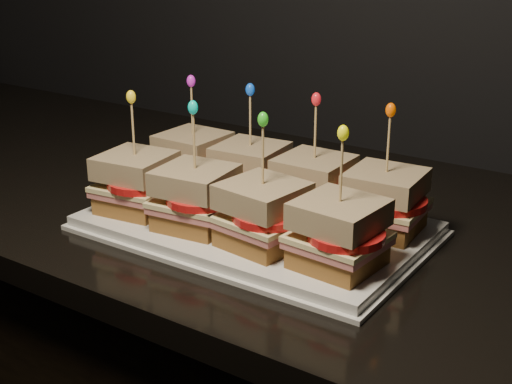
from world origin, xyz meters
The scene contains 59 objects.
granite_slab centered at (-0.39, 1.68, 0.89)m, with size 2.62×0.65×0.03m, color black.
platter centered at (-0.21, 1.59, 0.92)m, with size 0.41×0.26×0.02m, color silver.
platter_rim centered at (-0.21, 1.59, 0.91)m, with size 0.42×0.27×0.01m, color silver.
sandwich_0_bread_bot centered at (-0.36, 1.64, 0.94)m, with size 0.08×0.08×0.02m, color brown.
sandwich_0_ham centered at (-0.36, 1.64, 0.96)m, with size 0.09×0.09×0.01m, color #CB6163.
sandwich_0_cheese centered at (-0.36, 1.64, 0.96)m, with size 0.09×0.09×0.01m, color beige.
sandwich_0_tomato centered at (-0.35, 1.64, 0.97)m, with size 0.08×0.08×0.01m, color red.
sandwich_0_bread_top centered at (-0.36, 1.64, 0.99)m, with size 0.09×0.09×0.03m, color #4F2F11.
sandwich_0_pick centered at (-0.36, 1.64, 1.03)m, with size 0.00×0.00×0.09m, color tan.
sandwich_0_frill centered at (-0.36, 1.64, 1.08)m, with size 0.01×0.01×0.02m, color #C320BF.
sandwich_1_bread_bot centered at (-0.26, 1.64, 0.94)m, with size 0.08×0.08×0.02m, color brown.
sandwich_1_ham centered at (-0.26, 1.64, 0.96)m, with size 0.09×0.09×0.01m, color #CB6163.
sandwich_1_cheese centered at (-0.26, 1.64, 0.96)m, with size 0.09×0.09×0.01m, color beige.
sandwich_1_tomato centered at (-0.25, 1.64, 0.97)m, with size 0.08×0.08×0.01m, color red.
sandwich_1_bread_top centered at (-0.26, 1.64, 0.99)m, with size 0.09×0.09×0.03m, color #4F2F11.
sandwich_1_pick centered at (-0.26, 1.64, 1.03)m, with size 0.00×0.00×0.09m, color tan.
sandwich_1_frill centered at (-0.26, 1.64, 1.08)m, with size 0.01×0.01×0.02m, color blue.
sandwich_2_bread_bot centered at (-0.16, 1.64, 0.94)m, with size 0.08×0.08×0.02m, color brown.
sandwich_2_ham centered at (-0.16, 1.64, 0.96)m, with size 0.09×0.09×0.01m, color #CB6163.
sandwich_2_cheese centered at (-0.16, 1.64, 0.96)m, with size 0.09×0.09×0.01m, color beige.
sandwich_2_tomato centered at (-0.15, 1.64, 0.97)m, with size 0.08×0.08×0.01m, color red.
sandwich_2_bread_top centered at (-0.16, 1.64, 0.99)m, with size 0.09×0.09×0.03m, color #4F2F11.
sandwich_2_pick centered at (-0.16, 1.64, 1.03)m, with size 0.00×0.00×0.09m, color tan.
sandwich_2_frill centered at (-0.16, 1.64, 1.08)m, with size 0.01×0.01×0.02m, color red.
sandwich_3_bread_bot centered at (-0.06, 1.64, 0.94)m, with size 0.08×0.08×0.02m, color brown.
sandwich_3_ham centered at (-0.06, 1.64, 0.96)m, with size 0.09×0.09×0.01m, color #CB6163.
sandwich_3_cheese centered at (-0.06, 1.64, 0.96)m, with size 0.09×0.09×0.01m, color beige.
sandwich_3_tomato centered at (-0.05, 1.64, 0.97)m, with size 0.08×0.08×0.01m, color red.
sandwich_3_bread_top centered at (-0.06, 1.64, 0.99)m, with size 0.09×0.09×0.03m, color #4F2F11.
sandwich_3_pick centered at (-0.06, 1.64, 1.03)m, with size 0.00×0.00×0.09m, color tan.
sandwich_3_frill centered at (-0.06, 1.64, 1.08)m, with size 0.01×0.01×0.02m, color #EB5201.
sandwich_4_bread_bot centered at (-0.36, 1.53, 0.94)m, with size 0.08×0.08×0.02m, color brown.
sandwich_4_ham centered at (-0.36, 1.53, 0.96)m, with size 0.09×0.09×0.01m, color #CB6163.
sandwich_4_cheese centered at (-0.36, 1.53, 0.96)m, with size 0.09×0.09×0.01m, color beige.
sandwich_4_tomato centered at (-0.35, 1.52, 0.97)m, with size 0.08×0.08×0.01m, color red.
sandwich_4_bread_top centered at (-0.36, 1.53, 0.99)m, with size 0.09×0.09×0.03m, color #4F2F11.
sandwich_4_pick centered at (-0.36, 1.53, 1.03)m, with size 0.00×0.00×0.09m, color tan.
sandwich_4_frill centered at (-0.36, 1.53, 1.08)m, with size 0.01×0.01×0.02m, color yellow.
sandwich_5_bread_bot centered at (-0.26, 1.53, 0.94)m, with size 0.08×0.08×0.02m, color brown.
sandwich_5_ham centered at (-0.26, 1.53, 0.96)m, with size 0.09×0.09×0.01m, color #CB6163.
sandwich_5_cheese centered at (-0.26, 1.53, 0.96)m, with size 0.09×0.09×0.01m, color beige.
sandwich_5_tomato centered at (-0.25, 1.52, 0.97)m, with size 0.08×0.08×0.01m, color red.
sandwich_5_bread_top centered at (-0.26, 1.53, 0.99)m, with size 0.09×0.09×0.03m, color #4F2F11.
sandwich_5_pick centered at (-0.26, 1.53, 1.03)m, with size 0.00×0.00×0.09m, color tan.
sandwich_5_frill centered at (-0.26, 1.53, 1.08)m, with size 0.01×0.01×0.02m, color #03C8B3.
sandwich_6_bread_bot centered at (-0.16, 1.53, 0.94)m, with size 0.08×0.08×0.02m, color brown.
sandwich_6_ham centered at (-0.16, 1.53, 0.96)m, with size 0.09×0.09×0.01m, color #CB6163.
sandwich_6_cheese centered at (-0.16, 1.53, 0.96)m, with size 0.09×0.09×0.01m, color beige.
sandwich_6_tomato centered at (-0.15, 1.52, 0.97)m, with size 0.08×0.08×0.01m, color red.
sandwich_6_bread_top centered at (-0.16, 1.53, 0.99)m, with size 0.09×0.09×0.03m, color #4F2F11.
sandwich_6_pick centered at (-0.16, 1.53, 1.03)m, with size 0.00×0.00×0.09m, color tan.
sandwich_6_frill centered at (-0.16, 1.53, 1.08)m, with size 0.01×0.01×0.02m, color green.
sandwich_7_bread_bot centered at (-0.06, 1.53, 0.94)m, with size 0.08×0.08×0.02m, color brown.
sandwich_7_ham centered at (-0.06, 1.53, 0.96)m, with size 0.09×0.09×0.01m, color #CB6163.
sandwich_7_cheese centered at (-0.06, 1.53, 0.96)m, with size 0.09×0.09×0.01m, color beige.
sandwich_7_tomato centered at (-0.05, 1.52, 0.97)m, with size 0.08×0.08×0.01m, color red.
sandwich_7_bread_top centered at (-0.06, 1.53, 0.99)m, with size 0.09×0.09×0.03m, color #4F2F11.
sandwich_7_pick centered at (-0.06, 1.53, 1.03)m, with size 0.00×0.00×0.09m, color tan.
sandwich_7_frill centered at (-0.06, 1.53, 1.08)m, with size 0.01×0.01×0.02m, color #FAF60B.
Camera 1 is at (0.26, 0.89, 1.28)m, focal length 50.00 mm.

